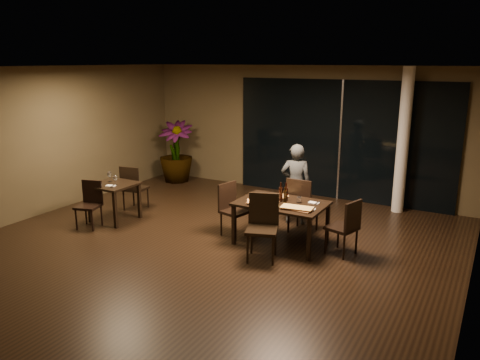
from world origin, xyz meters
name	(u,v)px	position (x,y,z in m)	size (l,w,h in m)	color
ground	(208,248)	(0.00, 0.00, 0.00)	(8.00, 8.00, 0.00)	black
wall_back	(301,130)	(0.00, 4.05, 1.50)	(8.00, 0.10, 3.00)	#473C26
wall_left	(41,141)	(-4.05, 0.00, 1.50)	(0.10, 8.00, 3.00)	#473C26
ceiling	(204,66)	(0.00, 0.00, 3.02)	(8.00, 8.00, 0.04)	white
window_panel	(341,141)	(1.00, 3.96, 1.35)	(5.00, 0.06, 2.70)	black
column	(403,141)	(2.40, 3.65, 1.50)	(0.24, 0.24, 3.00)	silver
main_table	(281,206)	(1.00, 0.80, 0.68)	(1.50, 1.00, 0.75)	black
side_table	(114,190)	(-2.40, 0.30, 0.62)	(0.80, 0.80, 0.75)	black
chair_main_far	(301,203)	(1.10, 1.46, 0.58)	(0.51, 0.51, 1.04)	black
chair_main_near	(263,223)	(0.99, 0.12, 0.59)	(0.62, 0.62, 1.05)	black
chair_main_left	(232,206)	(0.03, 0.77, 0.54)	(0.53, 0.53, 0.96)	black
chair_main_right	(346,225)	(2.13, 0.86, 0.53)	(0.54, 0.54, 0.94)	black
chair_side_far	(133,186)	(-2.50, 0.96, 0.54)	(0.51, 0.51, 0.97)	black
chair_side_near	(90,201)	(-2.54, -0.20, 0.50)	(0.51, 0.51, 0.89)	black
diner	(296,184)	(0.80, 1.90, 0.79)	(0.53, 0.36, 1.58)	#303335
potted_plant	(176,152)	(-3.21, 3.40, 0.79)	(0.86, 0.86, 1.58)	#1D4818
pizza_board_left	(263,203)	(0.74, 0.61, 0.76)	(0.54, 0.27, 0.01)	#472A16
pizza_board_right	(297,209)	(1.38, 0.57, 0.76)	(0.52, 0.26, 0.01)	#482C17
oblong_pizza_left	(263,202)	(0.74, 0.61, 0.77)	(0.51, 0.23, 0.02)	#6A1109
oblong_pizza_right	(297,208)	(1.38, 0.57, 0.77)	(0.50, 0.23, 0.02)	maroon
round_pizza	(280,196)	(0.83, 1.09, 0.76)	(0.32, 0.32, 0.01)	#A62212
bottle_a	(281,192)	(0.96, 0.85, 0.92)	(0.07, 0.07, 0.33)	black
bottle_b	(285,195)	(1.05, 0.84, 0.89)	(0.06, 0.06, 0.27)	black
bottle_c	(286,192)	(1.02, 0.93, 0.91)	(0.07, 0.07, 0.32)	black
tumbler_left	(269,196)	(0.71, 0.89, 0.79)	(0.07, 0.07, 0.09)	white
tumbler_right	(299,200)	(1.27, 0.93, 0.80)	(0.08, 0.08, 0.10)	white
napkin_near	(310,209)	(1.57, 0.68, 0.76)	(0.18, 0.10, 0.01)	white
napkin_far	(314,203)	(1.50, 1.02, 0.76)	(0.18, 0.10, 0.01)	white
wine_glass_a	(110,177)	(-2.57, 0.38, 0.85)	(0.09, 0.09, 0.20)	white
wine_glass_b	(115,180)	(-2.28, 0.23, 0.85)	(0.08, 0.08, 0.19)	white
side_napkin	(111,186)	(-2.31, 0.14, 0.76)	(0.18, 0.11, 0.01)	white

